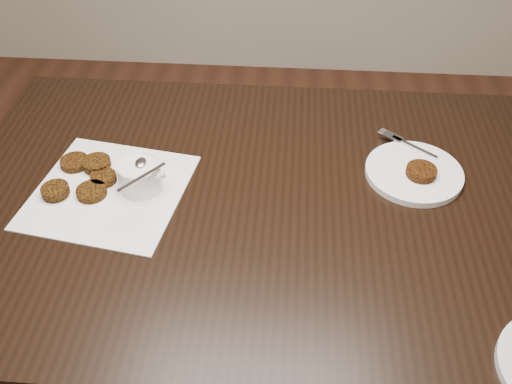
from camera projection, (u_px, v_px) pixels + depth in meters
The scene contains 5 objects.
table at pixel (271, 303), 1.46m from camera, with size 1.43×0.92×0.75m, color black.
napkin at pixel (110, 191), 1.22m from camera, with size 0.32×0.32×0.00m, color white.
sauce_ramekin at pixel (138, 164), 1.18m from camera, with size 0.12×0.12×0.13m, color white, non-canonical shape.
patty_cluster at pixel (89, 179), 1.23m from camera, with size 0.22×0.22×0.02m, color #5B350C, non-canonical shape.
plate_with_patty at pixel (414, 170), 1.25m from camera, with size 0.22×0.22×0.03m, color white, non-canonical shape.
Camera 1 is at (0.09, -0.75, 1.57)m, focal length 38.99 mm.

